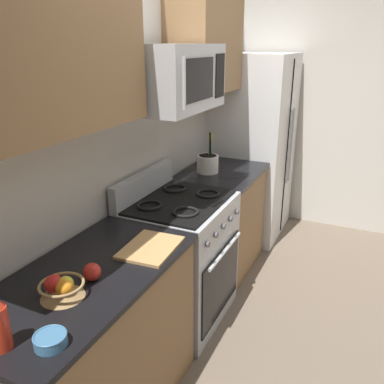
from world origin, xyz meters
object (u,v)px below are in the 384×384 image
cutting_board (151,248)px  prep_bowl (50,340)px  utensil_crock (208,163)px  apple_loose (92,272)px  microwave (174,78)px  refrigerator (253,147)px  fruit_basket (62,288)px  range_oven (180,259)px

cutting_board → prep_bowl: size_ratio=2.80×
utensil_crock → apple_loose: utensil_crock is taller
microwave → utensil_crock: bearing=5.3°
refrigerator → prep_bowl: (-3.11, -0.18, 0.01)m
apple_loose → cutting_board: bearing=-14.0°
fruit_basket → cutting_board: 0.55m
fruit_basket → apple_loose: 0.17m
refrigerator → apple_loose: refrigerator is taller
refrigerator → cutting_board: 2.33m
cutting_board → prep_bowl: (-0.78, -0.04, 0.02)m
utensil_crock → fruit_basket: size_ratio=1.77×
range_oven → cutting_board: bearing=-166.5°
apple_loose → refrigerator: bearing=1.0°
microwave → apple_loose: (-1.03, -0.09, -0.78)m
range_oven → utensil_crock: 0.89m
refrigerator → fruit_basket: bearing=-179.7°
range_oven → prep_bowl: (-1.44, -0.20, 0.46)m
fruit_basket → cutting_board: size_ratio=0.57×
utensil_crock → cutting_board: (-1.38, -0.25, -0.07)m
utensil_crock → microwave: bearing=-174.7°
utensil_crock → range_oven: bearing=-172.5°
fruit_basket → utensil_crock: bearing=3.8°
refrigerator → cutting_board: refrigerator is taller
microwave → prep_bowl: bearing=-171.0°
prep_bowl → microwave: bearing=9.0°
range_oven → refrigerator: size_ratio=0.59×
range_oven → utensil_crock: utensil_crock is taller
microwave → cutting_board: bearing=-164.3°
microwave → apple_loose: bearing=-174.8°
fruit_basket → cutting_board: fruit_basket is taller
microwave → prep_bowl: (-1.44, -0.23, -0.80)m
microwave → utensil_crock: 1.04m
refrigerator → utensil_crock: 0.96m
refrigerator → utensil_crock: size_ratio=5.34×
range_oven → utensil_crock: bearing=7.5°
apple_loose → prep_bowl: bearing=-161.9°
prep_bowl → range_oven: bearing=7.9°
fruit_basket → cutting_board: (0.53, -0.13, -0.04)m
range_oven → microwave: bearing=90.1°
refrigerator → apple_loose: bearing=-179.0°
apple_loose → microwave: bearing=5.2°
range_oven → fruit_basket: bearing=-178.5°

